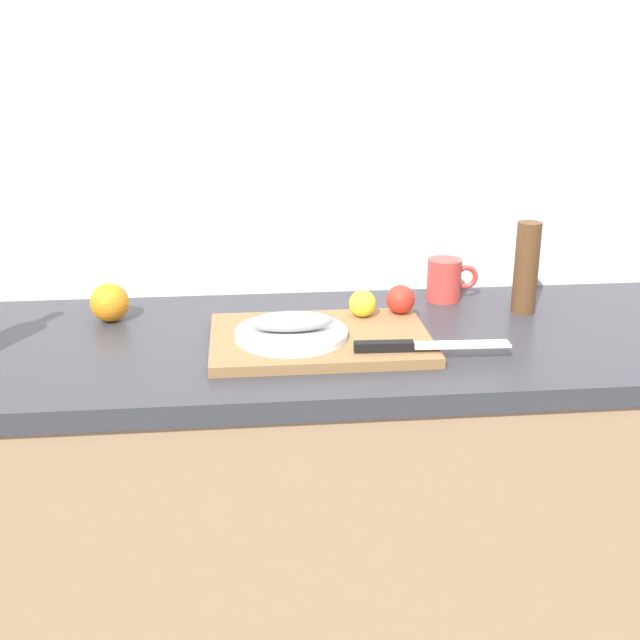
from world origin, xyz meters
The scene contains 11 objects.
back_wall centered at (0.00, 0.33, 1.25)m, with size 3.20×0.05×2.50m, color white.
kitchen_counter centered at (0.00, 0.00, 0.45)m, with size 2.00×0.60×0.90m.
cutting_board centered at (-0.12, -0.04, 0.91)m, with size 0.43×0.30×0.02m, color olive.
white_plate centered at (-0.17, -0.05, 0.93)m, with size 0.22×0.22×0.01m, color white.
fish_fillet centered at (-0.17, -0.05, 0.95)m, with size 0.16×0.07×0.04m, color gray.
chef_knife centered at (0.04, -0.14, 0.93)m, with size 0.29×0.04×0.02m.
lemon_0 centered at (-0.02, 0.06, 0.95)m, with size 0.06×0.06×0.06m, color yellow.
tomato_0 centered at (0.06, 0.07, 0.95)m, with size 0.06×0.06×0.06m, color red.
coffee_mug_0 centered at (0.20, 0.21, 0.95)m, with size 0.12×0.08×0.10m.
orange_0 centered at (-0.54, 0.14, 0.94)m, with size 0.08×0.08×0.08m, color orange.
pepper_mill centered at (0.35, 0.11, 1.00)m, with size 0.05×0.05×0.20m, color brown.
Camera 1 is at (-0.27, -1.50, 1.46)m, focal length 44.95 mm.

